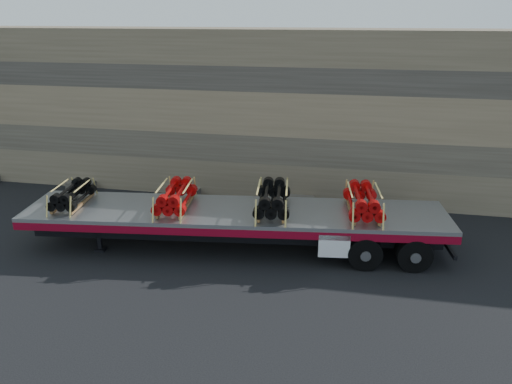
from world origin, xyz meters
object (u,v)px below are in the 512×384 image
(trailer, at_px, (235,229))
(bundle_midfront, at_px, (175,197))
(bundle_front, at_px, (72,196))
(bundle_midrear, at_px, (273,199))
(bundle_rear, at_px, (363,202))

(trailer, relative_size, bundle_midfront, 6.51)
(trailer, relative_size, bundle_front, 7.38)
(bundle_midfront, bearing_deg, trailer, -0.00)
(bundle_midrear, xyz_separation_m, bundle_rear, (2.94, 0.36, -0.01))
(bundle_midfront, xyz_separation_m, bundle_midrear, (3.24, 0.39, 0.02))
(trailer, height_order, bundle_rear, bundle_rear)
(trailer, bearing_deg, bundle_midrear, 0.00)
(bundle_midfront, relative_size, bundle_midrear, 0.96)
(bundle_midfront, bearing_deg, bundle_front, -180.00)
(bundle_midfront, distance_m, bundle_midrear, 3.26)
(trailer, distance_m, bundle_midrear, 1.68)
(bundle_rear, bearing_deg, bundle_midfront, 180.00)
(bundle_front, height_order, bundle_midfront, bundle_midfront)
(bundle_front, bearing_deg, trailer, 0.00)
(trailer, distance_m, bundle_midfront, 2.28)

